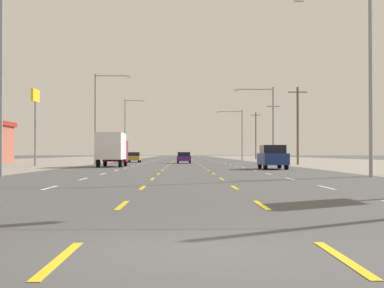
% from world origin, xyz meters
% --- Properties ---
extents(ground_plane, '(572.00, 572.00, 0.00)m').
position_xyz_m(ground_plane, '(0.00, 66.00, 0.00)').
color(ground_plane, '#4C4C4F').
extents(lot_apron_right, '(28.00, 440.00, 0.01)m').
position_xyz_m(lot_apron_right, '(24.75, 66.00, 0.00)').
color(lot_apron_right, gray).
rests_on(lot_apron_right, ground).
extents(lane_markings, '(10.64, 227.60, 0.01)m').
position_xyz_m(lane_markings, '(0.00, 104.50, 0.01)').
color(lane_markings, white).
rests_on(lane_markings, ground).
extents(signal_span_wire, '(25.93, 0.53, 9.18)m').
position_xyz_m(signal_span_wire, '(0.20, 10.15, 5.28)').
color(signal_span_wire, brown).
rests_on(signal_span_wire, ground).
extents(suv_far_right_nearest, '(1.98, 4.90, 1.98)m').
position_xyz_m(suv_far_right_nearest, '(7.21, 40.57, 1.03)').
color(suv_far_right_nearest, navy).
rests_on(suv_far_right_nearest, ground).
extents(box_truck_far_left_near, '(2.40, 7.20, 3.23)m').
position_xyz_m(box_truck_far_left_near, '(-7.01, 49.07, 1.84)').
color(box_truck_far_left_near, maroon).
rests_on(box_truck_far_left_near, ground).
extents(sedan_center_turn_mid, '(1.80, 4.50, 1.46)m').
position_xyz_m(sedan_center_turn_mid, '(-0.03, 68.55, 0.76)').
color(sedan_center_turn_mid, '#4C196B').
rests_on(sedan_center_turn_mid, ground).
extents(sedan_far_left_midfar, '(1.80, 4.50, 1.46)m').
position_xyz_m(sedan_far_left_midfar, '(-7.12, 76.36, 0.76)').
color(sedan_far_left_midfar, '#B28C33').
rests_on(sedan_far_left_midfar, ground).
extents(hatchback_center_turn_far, '(1.72, 3.90, 1.54)m').
position_xyz_m(hatchback_center_turn_far, '(0.00, 115.77, 0.78)').
color(hatchback_center_turn_far, silver).
rests_on(hatchback_center_turn_far, ground).
extents(pole_sign_left_row_1, '(0.24, 2.78, 7.95)m').
position_xyz_m(pole_sign_left_row_1, '(-15.47, 53.31, 6.22)').
color(pole_sign_left_row_1, gray).
rests_on(pole_sign_left_row_1, ground).
extents(streetlight_left_row_0, '(4.27, 0.26, 10.89)m').
position_xyz_m(streetlight_left_row_0, '(-9.75, 24.43, 6.25)').
color(streetlight_left_row_0, gray).
rests_on(streetlight_left_row_0, ground).
extents(streetlight_right_row_0, '(4.32, 0.26, 10.12)m').
position_xyz_m(streetlight_right_row_0, '(9.72, 24.43, 5.86)').
color(streetlight_right_row_0, gray).
rests_on(streetlight_right_row_0, ground).
extents(streetlight_left_row_1, '(4.14, 0.26, 10.40)m').
position_xyz_m(streetlight_left_row_1, '(-9.76, 59.21, 5.98)').
color(streetlight_left_row_1, gray).
rests_on(streetlight_left_row_1, ground).
extents(streetlight_right_row_1, '(4.57, 0.26, 8.87)m').
position_xyz_m(streetlight_right_row_1, '(9.63, 59.21, 5.24)').
color(streetlight_right_row_1, gray).
rests_on(streetlight_right_row_1, ground).
extents(streetlight_left_row_2, '(3.52, 0.26, 10.70)m').
position_xyz_m(streetlight_left_row_2, '(-9.85, 93.99, 6.06)').
color(streetlight_left_row_2, gray).
rests_on(streetlight_left_row_2, ground).
extents(streetlight_right_row_2, '(4.69, 0.26, 8.79)m').
position_xyz_m(streetlight_right_row_2, '(9.60, 93.99, 5.21)').
color(streetlight_right_row_2, gray).
rests_on(streetlight_right_row_2, ground).
extents(utility_pole_right_row_1, '(2.20, 0.26, 8.94)m').
position_xyz_m(utility_pole_right_row_1, '(13.03, 59.49, 4.66)').
color(utility_pole_right_row_1, brown).
rests_on(utility_pole_right_row_1, ground).
extents(utility_pole_right_row_2, '(2.20, 0.26, 10.06)m').
position_xyz_m(utility_pole_right_row_2, '(15.59, 93.98, 5.23)').
color(utility_pole_right_row_2, brown).
rests_on(utility_pole_right_row_2, ground).
extents(utility_pole_right_row_3, '(2.20, 0.26, 10.16)m').
position_xyz_m(utility_pole_right_row_3, '(15.68, 119.12, 5.28)').
color(utility_pole_right_row_3, brown).
rests_on(utility_pole_right_row_3, ground).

